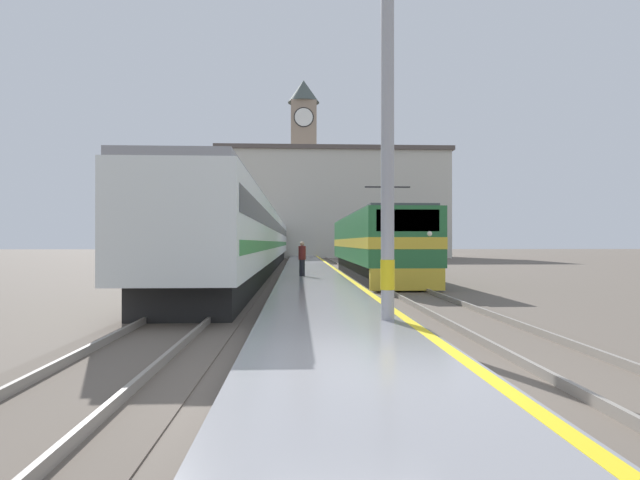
% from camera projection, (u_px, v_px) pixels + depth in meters
% --- Properties ---
extents(ground_plane, '(200.00, 200.00, 0.00)m').
position_uv_depth(ground_plane, '(308.00, 268.00, 36.38)').
color(ground_plane, '#60564C').
extents(platform, '(3.15, 140.00, 0.31)m').
position_uv_depth(platform, '(310.00, 269.00, 31.39)').
color(platform, gray).
rests_on(platform, ground).
extents(rail_track_near, '(2.84, 140.00, 0.16)m').
position_uv_depth(rail_track_near, '(361.00, 271.00, 31.53)').
color(rail_track_near, '#60564C').
rests_on(rail_track_near, ground).
extents(rail_track_far, '(2.83, 140.00, 0.16)m').
position_uv_depth(rail_track_far, '(254.00, 271.00, 31.23)').
color(rail_track_far, '#60564C').
rests_on(rail_track_far, ground).
extents(locomotive_train, '(2.92, 16.57, 4.35)m').
position_uv_depth(locomotive_train, '(374.00, 245.00, 26.30)').
color(locomotive_train, black).
rests_on(locomotive_train, ground).
extents(passenger_train, '(2.92, 46.60, 3.86)m').
position_uv_depth(passenger_train, '(257.00, 239.00, 33.60)').
color(passenger_train, black).
rests_on(passenger_train, ground).
extents(catenary_mast, '(2.52, 0.28, 8.53)m').
position_uv_depth(catenary_mast, '(391.00, 108.00, 9.97)').
color(catenary_mast, '#9E9EA3').
rests_on(catenary_mast, platform).
extents(person_on_platform, '(0.34, 0.34, 1.58)m').
position_uv_depth(person_on_platform, '(302.00, 258.00, 22.90)').
color(person_on_platform, '#23232D').
rests_on(person_on_platform, platform).
extents(clock_tower, '(4.76, 4.76, 26.50)m').
position_uv_depth(clock_tower, '(304.00, 162.00, 75.67)').
color(clock_tower, gray).
rests_on(clock_tower, ground).
extents(station_building, '(28.02, 10.54, 13.17)m').
position_uv_depth(station_building, '(332.00, 205.00, 62.59)').
color(station_building, beige).
rests_on(station_building, ground).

